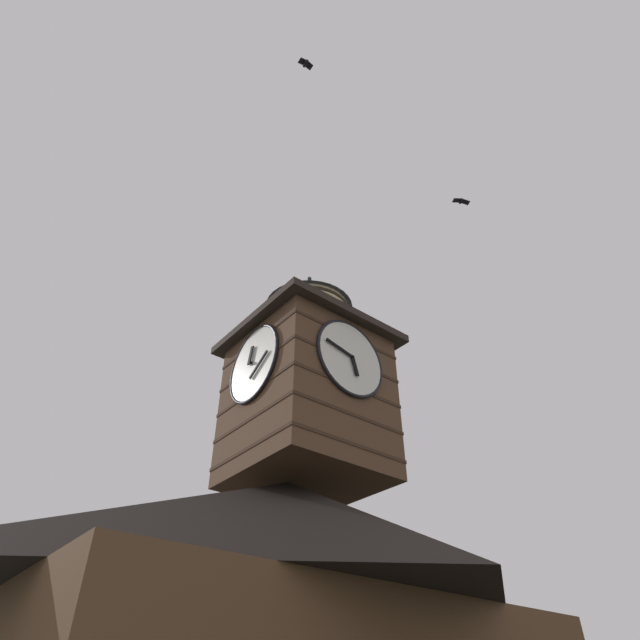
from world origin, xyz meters
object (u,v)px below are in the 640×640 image
at_px(building_main, 283,632).
at_px(clock_tower, 308,382).
at_px(moon, 255,547).
at_px(flying_bird_low, 461,201).
at_px(flying_bird_high, 306,63).
at_px(pine_tree_behind, 254,578).

distance_m(building_main, clock_tower, 6.89).
height_order(moon, flying_bird_low, moon).
bearing_deg(clock_tower, flying_bird_low, 107.27).
distance_m(building_main, flying_bird_high, 15.65).
distance_m(building_main, moon, 39.38).
bearing_deg(moon, building_main, 58.90).
bearing_deg(pine_tree_behind, building_main, 65.71).
bearing_deg(moon, flying_bird_high, 58.40).
bearing_deg(clock_tower, moon, -120.32).
bearing_deg(flying_bird_high, clock_tower, -129.37).
xyz_separation_m(clock_tower, flying_bird_high, (3.95, 4.81, 7.57)).
xyz_separation_m(building_main, moon, (-19.49, -32.30, 11.29)).
xyz_separation_m(flying_bird_high, flying_bird_low, (-5.68, 0.78, -2.86)).
bearing_deg(building_main, pine_tree_behind, -114.29).
bearing_deg(flying_bird_high, flying_bird_low, 172.14).
xyz_separation_m(clock_tower, pine_tree_behind, (-1.65, -4.93, -4.69)).
relative_size(moon, flying_bird_high, 3.83).
bearing_deg(pine_tree_behind, flying_bird_low, 90.50).
distance_m(building_main, flying_bird_low, 13.12).
bearing_deg(pine_tree_behind, clock_tower, 71.51).
xyz_separation_m(clock_tower, flying_bird_low, (-1.74, 5.59, 4.71)).
xyz_separation_m(building_main, pine_tree_behind, (-2.15, -4.77, 2.18)).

